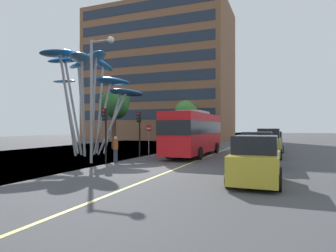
# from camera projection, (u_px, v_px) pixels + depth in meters

# --- Properties ---
(ground) EXTENTS (120.00, 240.00, 0.10)m
(ground) POSITION_uv_depth(u_px,v_px,m) (140.00, 170.00, 16.85)
(ground) COLOR #424244
(red_bus) EXTENTS (2.81, 10.43, 3.76)m
(red_bus) POSITION_uv_depth(u_px,v_px,m) (194.00, 131.00, 24.71)
(red_bus) COLOR red
(red_bus) RESTS_ON ground
(leaf_sculpture) EXTENTS (9.77, 9.49, 8.99)m
(leaf_sculpture) POSITION_uv_depth(u_px,v_px,m) (93.00, 77.00, 25.56)
(leaf_sculpture) COLOR #9EA0A5
(leaf_sculpture) RESTS_ON ground
(traffic_light_kerb_near) EXTENTS (0.28, 0.42, 3.63)m
(traffic_light_kerb_near) POSITION_uv_depth(u_px,v_px,m) (105.00, 124.00, 19.37)
(traffic_light_kerb_near) COLOR black
(traffic_light_kerb_near) RESTS_ON ground
(traffic_light_kerb_far) EXTENTS (0.28, 0.42, 3.60)m
(traffic_light_kerb_far) POSITION_uv_depth(u_px,v_px,m) (139.00, 125.00, 23.42)
(traffic_light_kerb_far) COLOR black
(traffic_light_kerb_far) RESTS_ON ground
(traffic_light_island_mid) EXTENTS (0.28, 0.42, 3.56)m
(traffic_light_island_mid) POSITION_uv_depth(u_px,v_px,m) (164.00, 125.00, 28.81)
(traffic_light_island_mid) COLOR black
(traffic_light_island_mid) RESTS_ON ground
(car_parked_near) EXTENTS (2.09, 3.92, 2.04)m
(car_parked_near) POSITION_uv_depth(u_px,v_px,m) (255.00, 161.00, 12.36)
(car_parked_near) COLOR gold
(car_parked_near) RESTS_ON ground
(car_parked_mid) EXTENTS (1.99, 4.44, 2.11)m
(car_parked_mid) POSITION_uv_depth(u_px,v_px,m) (258.00, 150.00, 17.76)
(car_parked_mid) COLOR navy
(car_parked_mid) RESTS_ON ground
(car_parked_far) EXTENTS (1.91, 4.35, 2.30)m
(car_parked_far) POSITION_uv_depth(u_px,v_px,m) (269.00, 144.00, 22.95)
(car_parked_far) COLOR gold
(car_parked_far) RESTS_ON ground
(car_side_street) EXTENTS (1.91, 3.82, 1.99)m
(car_side_street) POSITION_uv_depth(u_px,v_px,m) (273.00, 142.00, 28.47)
(car_side_street) COLOR gray
(car_side_street) RESTS_ON ground
(car_far_side) EXTENTS (2.09, 4.26, 2.19)m
(car_far_side) POSITION_uv_depth(u_px,v_px,m) (271.00, 139.00, 35.19)
(car_far_side) COLOR gray
(car_far_side) RESTS_ON ground
(street_lamp) EXTENTS (1.83, 0.44, 8.31)m
(street_lamp) POSITION_uv_depth(u_px,v_px,m) (96.00, 84.00, 19.47)
(street_lamp) COLOR gray
(street_lamp) RESTS_ON ground
(tree_pavement_near) EXTENTS (3.44, 4.13, 6.70)m
(tree_pavement_near) POSITION_uv_depth(u_px,v_px,m) (115.00, 104.00, 32.80)
(tree_pavement_near) COLOR brown
(tree_pavement_near) RESTS_ON ground
(tree_pavement_far) EXTENTS (4.34, 4.95, 6.69)m
(tree_pavement_far) POSITION_uv_depth(u_px,v_px,m) (187.00, 115.00, 47.55)
(tree_pavement_far) COLOR brown
(tree_pavement_far) RESTS_ON ground
(pedestrian) EXTENTS (0.34, 0.34, 1.78)m
(pedestrian) POSITION_uv_depth(u_px,v_px,m) (116.00, 149.00, 19.95)
(pedestrian) COLOR #2D3342
(pedestrian) RESTS_ON ground
(no_entry_sign) EXTENTS (0.60, 0.12, 2.60)m
(no_entry_sign) POSITION_uv_depth(u_px,v_px,m) (149.00, 135.00, 25.97)
(no_entry_sign) COLOR gray
(no_entry_sign) RESTS_ON ground
(backdrop_building) EXTENTS (27.74, 15.96, 25.83)m
(backdrop_building) POSITION_uv_depth(u_px,v_px,m) (160.00, 76.00, 59.76)
(backdrop_building) COLOR brown
(backdrop_building) RESTS_ON ground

